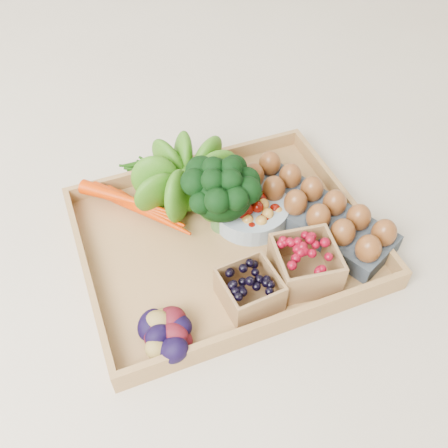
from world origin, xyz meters
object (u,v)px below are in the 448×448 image
object	(u,v)px
tray	(224,241)
egg_carton	(313,215)
cherry_bowl	(251,211)
broccoli	(222,206)

from	to	relation	value
tray	egg_carton	size ratio (longest dim) A/B	1.64
cherry_bowl	broccoli	bearing A→B (deg)	179.28
tray	egg_carton	distance (m)	0.19
tray	cherry_bowl	distance (m)	0.08
broccoli	cherry_bowl	distance (m)	0.07
tray	broccoli	bearing A→B (deg)	75.09
cherry_bowl	egg_carton	world-z (taller)	cherry_bowl
cherry_bowl	egg_carton	bearing A→B (deg)	-26.21
cherry_bowl	egg_carton	distance (m)	0.13
tray	cherry_bowl	bearing A→B (deg)	25.12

